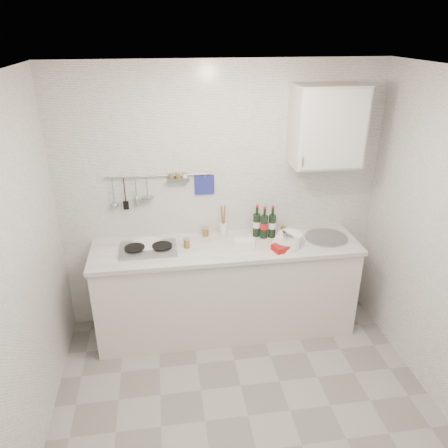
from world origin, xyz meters
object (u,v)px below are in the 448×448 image
Objects in this scene: wine_bottles at (264,222)px; utensil_crock at (223,228)px; wall_cabinet at (327,126)px; plate_stack_hob at (147,245)px; plate_stack_sink at (288,240)px.

wine_bottles reaches higher than utensil_crock.
utensil_crock is (-0.89, 0.10, -0.96)m from wall_cabinet.
wall_cabinet reaches higher than plate_stack_hob.
plate_stack_sink is at bearing -30.15° from utensil_crock.
wine_bottles is at bearing -14.53° from utensil_crock.
wine_bottles is at bearing 179.79° from wall_cabinet.
wall_cabinet reaches higher than plate_stack_sink.
plate_stack_hob is 1.27m from plate_stack_sink.
plate_stack_hob is (-1.62, -0.05, -1.01)m from wall_cabinet.
wall_cabinet is at bearing 1.64° from plate_stack_hob.
wine_bottles reaches higher than plate_stack_sink.
wall_cabinet is 1.02m from wine_bottles.
utensil_crock is at bearing 11.32° from plate_stack_hob.
wall_cabinet is 1.31m from utensil_crock.
wine_bottles is 0.39m from utensil_crock.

